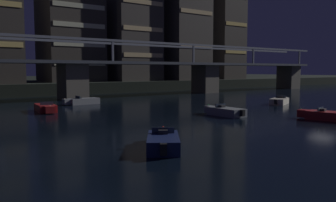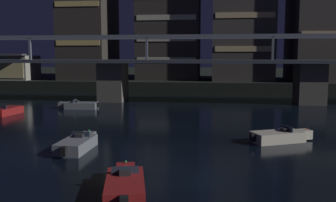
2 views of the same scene
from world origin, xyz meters
name	(u,v)px [view 2 (image 2 of 2)]	position (x,y,z in m)	size (l,w,h in m)	color
ground_plane	(200,180)	(0.00, 0.00, 0.00)	(400.00, 400.00, 0.00)	black
far_riverbank	(210,76)	(0.00, 81.46, 1.10)	(240.00, 80.00, 2.20)	black
river_bridge	(208,72)	(0.00, 33.46, 4.24)	(89.08, 6.40, 9.38)	#605B51
tower_west_tall	(169,29)	(-7.54, 50.73, 11.48)	(11.28, 10.51, 18.87)	#38332D
tower_central	(243,1)	(5.75, 48.83, 16.10)	(10.48, 10.20, 28.09)	#423D38
waterfront_pavilion	(3,67)	(-38.02, 45.37, 4.44)	(12.40, 7.40, 4.70)	#B2AD9E
speedboat_near_left	(125,186)	(-3.50, -2.50, 0.41)	(2.60, 5.21, 1.16)	maroon
speedboat_near_center	(5,111)	(-22.38, 19.23, 0.41)	(2.22, 5.23, 1.16)	maroon
speedboat_near_right	(78,144)	(-8.78, 5.33, 0.41)	(1.85, 5.20, 1.16)	gray
speedboat_mid_center	(80,105)	(-15.82, 24.94, 0.41)	(5.21, 1.95, 1.16)	gray
speedboat_far_left	(280,136)	(5.79, 9.54, 0.41)	(5.00, 3.26, 1.16)	beige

